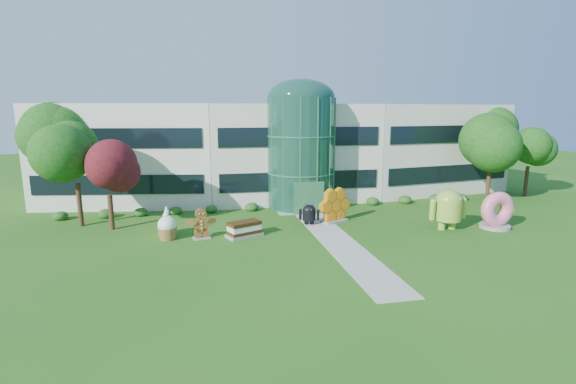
{
  "coord_description": "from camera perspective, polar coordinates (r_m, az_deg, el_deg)",
  "views": [
    {
      "loc": [
        -8.83,
        -24.49,
        8.69
      ],
      "look_at": [
        -2.43,
        6.0,
        2.6
      ],
      "focal_mm": 26.0,
      "sensor_mm": 36.0,
      "label": 1
    }
  ],
  "objects": [
    {
      "name": "honeycomb",
      "position": [
        33.07,
        6.41,
        -2.04
      ],
      "size": [
        3.32,
        2.34,
        2.47
      ],
      "primitive_type": null,
      "rotation": [
        0.0,
        0.0,
        0.43
      ],
      "color": "orange",
      "rests_on": "ground"
    },
    {
      "name": "ice_cream_sandwich",
      "position": [
        29.44,
        -5.99,
        -5.05
      ],
      "size": [
        2.76,
        2.12,
        1.1
      ],
      "primitive_type": null,
      "rotation": [
        0.0,
        0.0,
        0.42
      ],
      "color": "black",
      "rests_on": "ground"
    },
    {
      "name": "walkway",
      "position": [
        29.24,
        6.33,
        -6.26
      ],
      "size": [
        2.4,
        20.0,
        0.04
      ],
      "primitive_type": "cube",
      "color": "#9E9E93",
      "rests_on": "ground"
    },
    {
      "name": "android_black",
      "position": [
        32.21,
        2.91,
        -2.88
      ],
      "size": [
        1.93,
        1.6,
        1.87
      ],
      "primitive_type": null,
      "rotation": [
        0.0,
        0.0,
        -0.35
      ],
      "color": "black",
      "rests_on": "ground"
    },
    {
      "name": "building",
      "position": [
        43.58,
        -0.11,
        5.74
      ],
      "size": [
        46.0,
        15.0,
        9.3
      ],
      "primitive_type": null,
      "color": "beige",
      "rests_on": "ground"
    },
    {
      "name": "tree_red",
      "position": [
        33.17,
        -23.26,
        0.28
      ],
      "size": [
        4.0,
        4.0,
        6.0
      ],
      "primitive_type": null,
      "color": "#3F0C14",
      "rests_on": "ground"
    },
    {
      "name": "android_green",
      "position": [
        33.0,
        21.06,
        -1.81
      ],
      "size": [
        3.18,
        2.17,
        3.53
      ],
      "primitive_type": null,
      "rotation": [
        0.0,
        0.0,
        0.03
      ],
      "color": "#88B138",
      "rests_on": "ground"
    },
    {
      "name": "gingerbread",
      "position": [
        29.32,
        -11.79,
        -4.24
      ],
      "size": [
        2.45,
        1.36,
        2.14
      ],
      "primitive_type": null,
      "rotation": [
        0.0,
        0.0,
        0.21
      ],
      "color": "brown",
      "rests_on": "ground"
    },
    {
      "name": "cupcake",
      "position": [
        29.78,
        -16.18,
        -4.7
      ],
      "size": [
        1.77,
        1.77,
        1.65
      ],
      "primitive_type": null,
      "rotation": [
        0.0,
        0.0,
        0.35
      ],
      "color": "white",
      "rests_on": "ground"
    },
    {
      "name": "froyo",
      "position": [
        30.81,
        -16.23,
        -3.77
      ],
      "size": [
        1.48,
        1.48,
        2.07
      ],
      "primitive_type": null,
      "rotation": [
        0.0,
        0.0,
        -0.26
      ],
      "color": "white",
      "rests_on": "ground"
    },
    {
      "name": "atrium",
      "position": [
        37.73,
        1.75,
        5.29
      ],
      "size": [
        6.0,
        6.0,
        9.8
      ],
      "primitive_type": "cylinder",
      "color": "#194738",
      "rests_on": "ground"
    },
    {
      "name": "trees_backdrop",
      "position": [
        38.78,
        1.4,
        4.41
      ],
      "size": [
        52.0,
        8.0,
        8.4
      ],
      "primitive_type": null,
      "color": "#183E0F",
      "rests_on": "ground"
    },
    {
      "name": "donut",
      "position": [
        34.81,
        26.6,
        -2.18
      ],
      "size": [
        2.83,
        1.52,
        2.84
      ],
      "primitive_type": null,
      "rotation": [
        0.0,
        0.0,
        0.08
      ],
      "color": "#DB538D",
      "rests_on": "ground"
    },
    {
      "name": "ground",
      "position": [
        27.44,
        7.63,
        -7.5
      ],
      "size": [
        140.0,
        140.0,
        0.0
      ],
      "primitive_type": "plane",
      "color": "#215114",
      "rests_on": "ground"
    }
  ]
}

